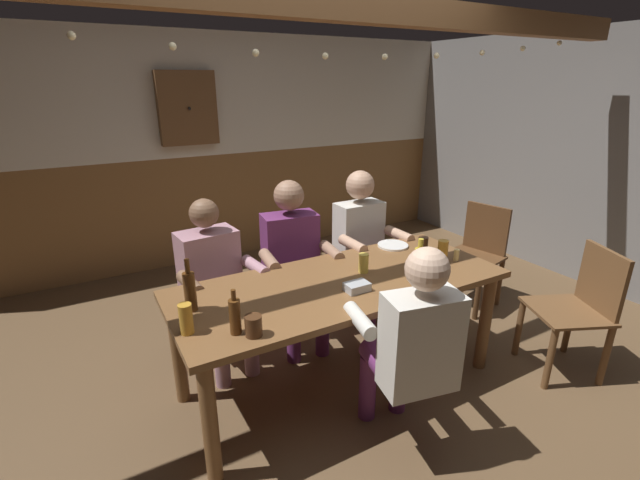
# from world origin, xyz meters

# --- Properties ---
(ground_plane) EXTENTS (7.00, 7.00, 0.00)m
(ground_plane) POSITION_xyz_m (0.00, 0.00, 0.00)
(ground_plane) COLOR brown
(back_wall_upper) EXTENTS (5.83, 0.12, 1.21)m
(back_wall_upper) POSITION_xyz_m (0.00, 2.71, 1.75)
(back_wall_upper) COLOR silver
(back_wall_wainscot) EXTENTS (5.83, 0.12, 1.15)m
(back_wall_wainscot) POSITION_xyz_m (0.00, 2.71, 0.58)
(back_wall_wainscot) COLOR brown
(back_wall_wainscot) RESTS_ON ground_plane
(side_wall_concrete) EXTENTS (0.12, 5.30, 2.36)m
(side_wall_concrete) POSITION_xyz_m (2.98, 0.00, 1.18)
(side_wall_concrete) COLOR gray
(side_wall_concrete) RESTS_ON ground_plane
(ceiling_beam) EXTENTS (5.25, 0.14, 0.16)m
(ceiling_beam) POSITION_xyz_m (0.00, 0.35, 2.28)
(ceiling_beam) COLOR brown
(dining_table) EXTENTS (2.05, 0.84, 0.74)m
(dining_table) POSITION_xyz_m (0.00, 0.10, 0.64)
(dining_table) COLOR brown
(dining_table) RESTS_ON ground_plane
(person_0) EXTENTS (0.55, 0.56, 1.17)m
(person_0) POSITION_xyz_m (-0.61, 0.74, 0.65)
(person_0) COLOR #B78493
(person_0) RESTS_ON ground_plane
(person_1) EXTENTS (0.57, 0.57, 1.23)m
(person_1) POSITION_xyz_m (-0.01, 0.74, 0.68)
(person_1) COLOR #6B2D66
(person_1) RESTS_ON ground_plane
(person_2) EXTENTS (0.52, 0.50, 1.24)m
(person_2) POSITION_xyz_m (0.62, 0.75, 0.69)
(person_2) COLOR silver
(person_2) RESTS_ON ground_plane
(person_3) EXTENTS (0.55, 0.56, 1.20)m
(person_3) POSITION_xyz_m (0.02, -0.54, 0.65)
(person_3) COLOR silver
(person_3) RESTS_ON ground_plane
(chair_empty_near_right) EXTENTS (0.53, 0.53, 0.88)m
(chair_empty_near_right) POSITION_xyz_m (1.65, 0.48, 0.48)
(chair_empty_near_right) COLOR brown
(chair_empty_near_right) RESTS_ON ground_plane
(chair_empty_near_left) EXTENTS (0.58, 0.58, 0.88)m
(chair_empty_near_left) POSITION_xyz_m (1.46, -0.55, 0.48)
(chair_empty_near_left) COLOR brown
(chair_empty_near_left) RESTS_ON ground_plane
(table_candle) EXTENTS (0.04, 0.04, 0.08)m
(table_candle) POSITION_xyz_m (0.85, -0.01, 0.78)
(table_candle) COLOR #F9E08C
(table_candle) RESTS_ON dining_table
(condiment_caddy) EXTENTS (0.14, 0.10, 0.05)m
(condiment_caddy) POSITION_xyz_m (0.01, -0.06, 0.77)
(condiment_caddy) COLOR #B2B7BC
(condiment_caddy) RESTS_ON dining_table
(plate_0) EXTENTS (0.22, 0.22, 0.01)m
(plate_0) POSITION_xyz_m (0.65, 0.41, 0.75)
(plate_0) COLOR white
(plate_0) RESTS_ON dining_table
(bottle_0) EXTENTS (0.06, 0.06, 0.29)m
(bottle_0) POSITION_xyz_m (-0.89, 0.18, 0.86)
(bottle_0) COLOR #593314
(bottle_0) RESTS_ON dining_table
(bottle_1) EXTENTS (0.06, 0.06, 0.23)m
(bottle_1) POSITION_xyz_m (-0.76, -0.15, 0.84)
(bottle_1) COLOR #593314
(bottle_1) RESTS_ON dining_table
(bottle_2) EXTENTS (0.07, 0.07, 0.27)m
(bottle_2) POSITION_xyz_m (0.40, -0.13, 0.86)
(bottle_2) COLOR gold
(bottle_2) RESTS_ON dining_table
(pint_glass_0) EXTENTS (0.07, 0.07, 0.16)m
(pint_glass_0) POSITION_xyz_m (-0.96, -0.04, 0.82)
(pint_glass_0) COLOR gold
(pint_glass_0) RESTS_ON dining_table
(pint_glass_1) EXTENTS (0.07, 0.07, 0.15)m
(pint_glass_1) POSITION_xyz_m (0.75, 0.02, 0.82)
(pint_glass_1) COLOR gold
(pint_glass_1) RESTS_ON dining_table
(pint_glass_2) EXTENTS (0.08, 0.08, 0.10)m
(pint_glass_2) POSITION_xyz_m (-0.69, -0.21, 0.79)
(pint_glass_2) COLOR #4C2D19
(pint_glass_2) RESTS_ON dining_table
(pint_glass_3) EXTENTS (0.06, 0.06, 0.12)m
(pint_glass_3) POSITION_xyz_m (0.19, 0.14, 0.80)
(pint_glass_3) COLOR #E5C64C
(pint_glass_3) RESTS_ON dining_table
(pint_glass_4) EXTENTS (0.07, 0.07, 0.15)m
(pint_glass_4) POSITION_xyz_m (0.69, 0.14, 0.82)
(pint_glass_4) COLOR #4C2D19
(pint_glass_4) RESTS_ON dining_table
(wall_dart_cabinet) EXTENTS (0.56, 0.15, 0.70)m
(wall_dart_cabinet) POSITION_xyz_m (-0.24, 2.58, 1.64)
(wall_dart_cabinet) COLOR brown
(string_lights) EXTENTS (4.12, 0.04, 0.17)m
(string_lights) POSITION_xyz_m (0.00, 0.30, 2.07)
(string_lights) COLOR #F9EAB2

